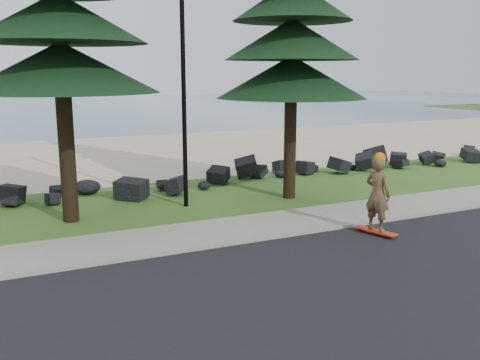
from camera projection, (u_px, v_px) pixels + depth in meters
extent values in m
plane|color=#3D5C1C|center=(228.00, 233.00, 13.90)|extent=(160.00, 160.00, 0.00)
cube|color=black|center=(327.00, 298.00, 9.92)|extent=(160.00, 7.00, 0.02)
cube|color=gray|center=(243.00, 241.00, 13.10)|extent=(160.00, 0.20, 0.10)
cube|color=gray|center=(225.00, 230.00, 14.07)|extent=(160.00, 2.00, 0.08)
cube|color=tan|center=(109.00, 155.00, 26.72)|extent=(160.00, 15.00, 0.01)
cube|color=#3D5D76|center=(39.00, 109.00, 59.00)|extent=(160.00, 58.00, 0.01)
cylinder|color=black|center=(292.00, 11.00, 16.65)|extent=(0.40, 0.40, 12.00)
cylinder|color=black|center=(183.00, 76.00, 15.93)|extent=(0.14, 0.14, 8.00)
cube|color=red|center=(376.00, 231.00, 13.74)|extent=(0.61, 1.18, 0.04)
imported|color=brown|center=(378.00, 194.00, 13.55)|extent=(0.65, 0.80, 1.91)
sphere|color=#CB660B|center=(380.00, 158.00, 13.36)|extent=(0.31, 0.31, 0.31)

